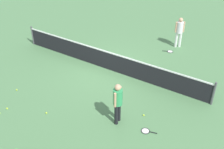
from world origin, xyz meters
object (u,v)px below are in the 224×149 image
at_px(player_near_side, 118,100).
at_px(tennis_ball_by_net, 17,90).
at_px(tennis_ball_midcourt, 144,115).
at_px(tennis_racket_far_player, 170,51).
at_px(tennis_racket_near_player, 146,131).
at_px(tennis_ball_near_player, 7,108).
at_px(tennis_ball_stray_left, 46,113).
at_px(player_far_side, 180,30).

bearing_deg(player_near_side, tennis_ball_by_net, -171.88).
bearing_deg(tennis_ball_by_net, tennis_ball_midcourt, 15.42).
bearing_deg(tennis_ball_by_net, tennis_racket_far_player, 58.34).
xyz_separation_m(tennis_racket_near_player, tennis_ball_midcourt, (-0.45, 0.69, 0.02)).
xyz_separation_m(tennis_racket_far_player, tennis_ball_by_net, (-4.23, -6.86, 0.02)).
bearing_deg(tennis_racket_near_player, tennis_ball_by_net, -172.26).
xyz_separation_m(tennis_racket_far_player, tennis_ball_near_player, (-3.59, -7.92, 0.02)).
relative_size(tennis_ball_midcourt, tennis_ball_stray_left, 1.00).
bearing_deg(tennis_racket_near_player, player_far_side, 102.27).
relative_size(player_near_side, tennis_racket_far_player, 2.82).
height_order(player_near_side, tennis_ball_stray_left, player_near_side).
relative_size(player_near_side, player_far_side, 1.00).
relative_size(player_far_side, tennis_ball_near_player, 25.76).
relative_size(player_near_side, tennis_racket_near_player, 2.80).
relative_size(tennis_racket_near_player, tennis_racket_far_player, 1.01).
distance_m(tennis_ball_midcourt, tennis_ball_stray_left, 3.77).
bearing_deg(tennis_ball_near_player, tennis_ball_stray_left, 22.96).
xyz_separation_m(player_far_side, tennis_racket_far_player, (-0.13, -0.76, -1.00)).
distance_m(player_far_side, tennis_ball_midcourt, 6.30).
bearing_deg(tennis_ball_midcourt, player_near_side, -130.04).
distance_m(tennis_ball_near_player, tennis_ball_midcourt, 5.40).
distance_m(tennis_ball_near_player, tennis_ball_stray_left, 1.64).
bearing_deg(tennis_ball_near_player, player_near_side, 23.05).
bearing_deg(tennis_racket_near_player, tennis_ball_near_player, -160.41).
height_order(tennis_racket_near_player, tennis_ball_near_player, tennis_ball_near_player).
bearing_deg(tennis_racket_far_player, player_near_side, -85.57).
height_order(player_near_side, player_far_side, same).
xyz_separation_m(tennis_racket_near_player, tennis_ball_stray_left, (-3.71, -1.22, 0.02)).
relative_size(tennis_ball_near_player, tennis_ball_by_net, 1.00).
bearing_deg(tennis_ball_midcourt, tennis_ball_near_player, -151.83).
bearing_deg(tennis_ball_midcourt, tennis_racket_far_player, 102.24).
bearing_deg(player_near_side, tennis_racket_far_player, 94.43).
height_order(tennis_ball_by_net, tennis_ball_midcourt, same).
distance_m(player_near_side, tennis_ball_near_player, 4.53).
relative_size(tennis_ball_near_player, tennis_ball_stray_left, 1.00).
bearing_deg(tennis_racket_far_player, tennis_racket_near_player, -75.06).
distance_m(player_near_side, tennis_ball_midcourt, 1.45).
xyz_separation_m(player_near_side, tennis_ball_stray_left, (-2.57, -1.09, -0.98)).
xyz_separation_m(player_far_side, tennis_ball_midcourt, (1.03, -6.14, -0.98)).
distance_m(tennis_racket_far_player, tennis_ball_midcourt, 5.50).
bearing_deg(tennis_ball_near_player, tennis_ball_midcourt, 28.17).
distance_m(tennis_ball_by_net, tennis_ball_midcourt, 5.60).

